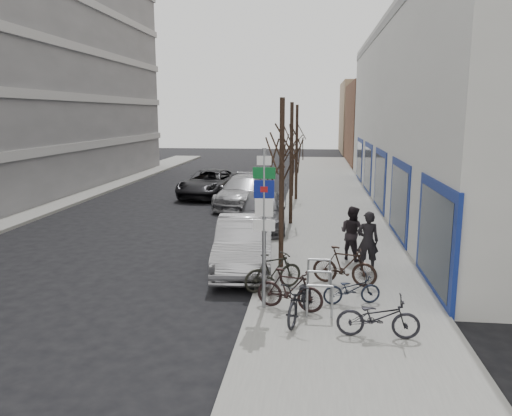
% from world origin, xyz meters
% --- Properties ---
extents(ground, '(120.00, 120.00, 0.00)m').
position_xyz_m(ground, '(0.00, 0.00, 0.00)').
color(ground, black).
rests_on(ground, ground).
extents(sidewalk_east, '(5.00, 70.00, 0.15)m').
position_xyz_m(sidewalk_east, '(4.50, 10.00, 0.07)').
color(sidewalk_east, slate).
rests_on(sidewalk_east, ground).
extents(sidewalk_west, '(3.00, 70.00, 0.15)m').
position_xyz_m(sidewalk_west, '(-11.00, 10.00, 0.07)').
color(sidewalk_west, slate).
rests_on(sidewalk_west, ground).
extents(brick_building_far, '(12.00, 14.00, 8.00)m').
position_xyz_m(brick_building_far, '(13.00, 40.00, 4.00)').
color(brick_building_far, brown).
rests_on(brick_building_far, ground).
extents(tan_building_far, '(13.00, 12.00, 9.00)m').
position_xyz_m(tan_building_far, '(13.50, 55.00, 4.50)').
color(tan_building_far, '#937A5B').
rests_on(tan_building_far, ground).
extents(highway_sign_pole, '(0.55, 0.10, 4.20)m').
position_xyz_m(highway_sign_pole, '(2.40, -0.01, 2.46)').
color(highway_sign_pole, gray).
rests_on(highway_sign_pole, ground).
extents(bike_rack, '(0.66, 2.26, 0.83)m').
position_xyz_m(bike_rack, '(3.80, 0.60, 0.66)').
color(bike_rack, gray).
rests_on(bike_rack, sidewalk_east).
extents(tree_near, '(1.80, 1.80, 5.50)m').
position_xyz_m(tree_near, '(2.60, 3.50, 4.10)').
color(tree_near, black).
rests_on(tree_near, ground).
extents(tree_mid, '(1.80, 1.80, 5.50)m').
position_xyz_m(tree_mid, '(2.60, 10.00, 4.10)').
color(tree_mid, black).
rests_on(tree_mid, ground).
extents(tree_far, '(1.80, 1.80, 5.50)m').
position_xyz_m(tree_far, '(2.60, 16.50, 4.10)').
color(tree_far, black).
rests_on(tree_far, ground).
extents(meter_front, '(0.10, 0.08, 1.27)m').
position_xyz_m(meter_front, '(2.15, 3.00, 0.92)').
color(meter_front, gray).
rests_on(meter_front, sidewalk_east).
extents(meter_mid, '(0.10, 0.08, 1.27)m').
position_xyz_m(meter_mid, '(2.15, 8.50, 0.92)').
color(meter_mid, gray).
rests_on(meter_mid, sidewalk_east).
extents(meter_back, '(0.10, 0.08, 1.27)m').
position_xyz_m(meter_back, '(2.15, 14.00, 0.92)').
color(meter_back, gray).
rests_on(meter_back, sidewalk_east).
extents(bike_near_left, '(1.04, 2.01, 1.18)m').
position_xyz_m(bike_near_left, '(3.35, -0.64, 0.74)').
color(bike_near_left, black).
rests_on(bike_near_left, sidewalk_east).
extents(bike_near_right, '(1.84, 0.99, 1.07)m').
position_xyz_m(bike_near_right, '(3.06, -0.08, 0.69)').
color(bike_near_right, black).
rests_on(bike_near_right, sidewalk_east).
extents(bike_mid_curb, '(1.58, 0.79, 0.93)m').
position_xyz_m(bike_mid_curb, '(4.64, 0.50, 0.61)').
color(bike_mid_curb, black).
rests_on(bike_mid_curb, sidewalk_east).
extents(bike_mid_inner, '(1.80, 1.44, 1.10)m').
position_xyz_m(bike_mid_inner, '(2.53, 1.28, 0.70)').
color(bike_mid_inner, black).
rests_on(bike_mid_inner, sidewalk_east).
extents(bike_far_curb, '(1.83, 0.60, 1.11)m').
position_xyz_m(bike_far_curb, '(5.07, -1.44, 0.70)').
color(bike_far_curb, black).
rests_on(bike_far_curb, sidewalk_east).
extents(bike_far_inner, '(1.97, 1.05, 1.14)m').
position_xyz_m(bike_far_inner, '(4.53, 1.96, 0.72)').
color(bike_far_inner, black).
rests_on(bike_far_inner, sidewalk_east).
extents(parked_car_front, '(2.20, 5.21, 1.67)m').
position_xyz_m(parked_car_front, '(1.40, 3.60, 0.84)').
color(parked_car_front, '#ADADB3').
rests_on(parked_car_front, ground).
extents(parked_car_mid, '(2.33, 5.09, 1.69)m').
position_xyz_m(parked_car_mid, '(1.40, 9.18, 0.85)').
color(parked_car_mid, '#4D4D53').
rests_on(parked_car_mid, ground).
extents(parked_car_back, '(2.84, 5.92, 1.66)m').
position_xyz_m(parked_car_back, '(-0.20, 14.65, 0.83)').
color(parked_car_back, '#949498').
rests_on(parked_car_back, ground).
extents(lane_car, '(3.39, 6.14, 1.63)m').
position_xyz_m(lane_car, '(-2.75, 17.75, 0.81)').
color(lane_car, black).
rests_on(lane_car, ground).
extents(pedestrian_near, '(0.71, 0.48, 1.90)m').
position_xyz_m(pedestrian_near, '(5.32, 3.42, 1.10)').
color(pedestrian_near, black).
rests_on(pedestrian_near, sidewalk_east).
extents(pedestrian_far, '(0.82, 0.79, 1.86)m').
position_xyz_m(pedestrian_far, '(4.91, 4.58, 1.08)').
color(pedestrian_far, black).
rests_on(pedestrian_far, sidewalk_east).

